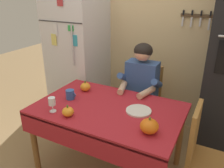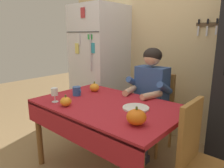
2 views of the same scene
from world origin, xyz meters
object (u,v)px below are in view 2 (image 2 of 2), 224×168
(seated_person, at_px, (148,93))
(wine_glass, at_px, (55,92))
(refrigerator, at_px, (100,67))
(pumpkin_medium, at_px, (66,101))
(dining_table, at_px, (106,112))
(chair_right_side, at_px, (202,160))
(coffee_mug, at_px, (77,91))
(pumpkin_large, at_px, (136,117))
(serving_tray, at_px, (136,108))
(chair_behind_person, at_px, (156,107))
(pumpkin_small, at_px, (94,87))

(seated_person, distance_m, wine_glass, 1.03)
(refrigerator, height_order, pumpkin_medium, refrigerator)
(wine_glass, bearing_deg, dining_table, 34.86)
(chair_right_side, xyz_separation_m, coffee_mug, (-1.33, -0.04, 0.28))
(wine_glass, height_order, pumpkin_large, wine_glass)
(refrigerator, xyz_separation_m, serving_tray, (1.24, -0.81, -0.15))
(dining_table, height_order, chair_behind_person, chair_behind_person)
(wine_glass, distance_m, pumpkin_large, 0.90)
(refrigerator, bearing_deg, dining_table, -42.91)
(seated_person, bearing_deg, refrigerator, 165.05)
(dining_table, xyz_separation_m, coffee_mug, (-0.43, -0.00, 0.13))
(pumpkin_medium, bearing_deg, dining_table, 50.15)
(serving_tray, bearing_deg, pumpkin_small, 166.93)
(dining_table, relative_size, serving_tray, 5.91)
(pumpkin_small, bearing_deg, chair_right_side, -8.78)
(serving_tray, bearing_deg, pumpkin_medium, -145.53)
(dining_table, height_order, serving_tray, serving_tray)
(chair_right_side, bearing_deg, seated_person, 144.81)
(coffee_mug, xyz_separation_m, wine_glass, (0.02, -0.29, 0.05))
(wine_glass, relative_size, pumpkin_small, 1.21)
(coffee_mug, height_order, pumpkin_medium, pumpkin_medium)
(chair_behind_person, xyz_separation_m, pumpkin_medium, (-0.34, -1.08, 0.27))
(pumpkin_large, height_order, pumpkin_medium, pumpkin_large)
(chair_behind_person, distance_m, coffee_mug, 0.99)
(refrigerator, height_order, pumpkin_large, refrigerator)
(refrigerator, relative_size, chair_right_side, 1.94)
(pumpkin_large, distance_m, serving_tray, 0.34)
(pumpkin_large, relative_size, serving_tray, 0.63)
(coffee_mug, bearing_deg, chair_behind_person, 56.44)
(wine_glass, relative_size, pumpkin_medium, 1.33)
(refrigerator, xyz_separation_m, coffee_mug, (0.52, -0.89, -0.11))
(chair_right_side, xyz_separation_m, pumpkin_large, (-0.42, -0.23, 0.29))
(pumpkin_small, bearing_deg, chair_behind_person, 47.91)
(coffee_mug, relative_size, serving_tray, 0.49)
(chair_right_side, bearing_deg, pumpkin_medium, -164.13)
(chair_behind_person, height_order, chair_right_side, same)
(coffee_mug, bearing_deg, pumpkin_large, -11.96)
(seated_person, height_order, wine_glass, seated_person)
(coffee_mug, bearing_deg, seated_person, 48.97)
(coffee_mug, distance_m, pumpkin_medium, 0.34)
(pumpkin_large, bearing_deg, chair_right_side, 29.12)
(pumpkin_small, bearing_deg, dining_table, -30.44)
(seated_person, bearing_deg, coffee_mug, -131.03)
(dining_table, bearing_deg, seated_person, 80.96)
(refrigerator, bearing_deg, coffee_mug, -59.62)
(serving_tray, bearing_deg, chair_behind_person, 105.19)
(pumpkin_large, relative_size, pumpkin_small, 1.26)
(pumpkin_medium, bearing_deg, seated_person, 69.33)
(seated_person, relative_size, pumpkin_medium, 11.58)
(dining_table, distance_m, chair_behind_person, 0.81)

